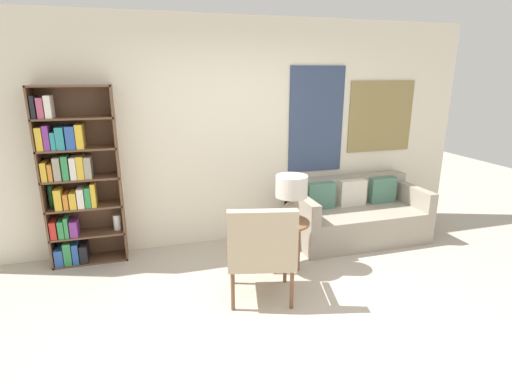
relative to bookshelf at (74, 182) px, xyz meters
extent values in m
plane|color=#B2A899|center=(1.75, -1.84, -0.94)|extent=(14.00, 14.00, 0.00)
cube|color=silver|center=(1.75, 0.19, 0.41)|extent=(6.40, 0.06, 2.70)
cube|color=#334260|center=(2.89, 0.14, 0.55)|extent=(0.74, 0.02, 1.32)
cube|color=olive|center=(3.83, 0.14, 0.56)|extent=(0.94, 0.02, 0.92)
cube|color=brown|center=(-0.31, 0.01, 0.03)|extent=(0.02, 0.30, 1.95)
cube|color=brown|center=(0.47, 0.01, 0.03)|extent=(0.02, 0.30, 1.95)
cube|color=brown|center=(0.08, 0.01, 1.00)|extent=(0.79, 0.30, 0.02)
cube|color=brown|center=(0.08, 0.01, -0.93)|extent=(0.79, 0.30, 0.02)
cube|color=brown|center=(0.08, 0.15, 0.03)|extent=(0.79, 0.01, 1.95)
cube|color=brown|center=(0.08, 0.01, -0.61)|extent=(0.79, 0.30, 0.02)
cube|color=#2D56A8|center=(-0.24, -0.01, -0.83)|extent=(0.09, 0.24, 0.19)
cube|color=#338C4C|center=(-0.15, -0.02, -0.80)|extent=(0.08, 0.23, 0.25)
cube|color=#2D56A8|center=(-0.07, -0.03, -0.80)|extent=(0.06, 0.20, 0.23)
cube|color=black|center=(0.01, -0.01, -0.82)|extent=(0.08, 0.24, 0.20)
cube|color=brown|center=(0.08, 0.01, -0.29)|extent=(0.79, 0.30, 0.02)
cube|color=red|center=(-0.25, -0.01, -0.50)|extent=(0.06, 0.25, 0.19)
cube|color=#338C4C|center=(-0.18, -0.05, -0.50)|extent=(0.06, 0.18, 0.19)
cube|color=#338C4C|center=(-0.12, -0.02, -0.49)|extent=(0.04, 0.23, 0.23)
cube|color=#7A338C|center=(-0.05, -0.03, -0.51)|extent=(0.08, 0.20, 0.18)
cylinder|color=white|center=(0.39, 0.01, -0.51)|extent=(0.09, 0.09, 0.18)
cube|color=brown|center=(0.08, 0.01, 0.03)|extent=(0.79, 0.30, 0.02)
cylinder|color=#194723|center=(-0.25, 0.01, -0.15)|extent=(0.06, 0.06, 0.26)
cube|color=gold|center=(-0.16, -0.04, -0.17)|extent=(0.07, 0.19, 0.22)
cube|color=orange|center=(-0.09, -0.02, -0.19)|extent=(0.05, 0.23, 0.17)
cube|color=gold|center=(-0.02, -0.02, -0.19)|extent=(0.07, 0.23, 0.18)
cube|color=silver|center=(0.06, -0.03, -0.17)|extent=(0.07, 0.21, 0.21)
cube|color=#338C4C|center=(0.13, -0.03, -0.17)|extent=(0.06, 0.20, 0.22)
cube|color=gold|center=(0.19, -0.03, -0.15)|extent=(0.05, 0.21, 0.26)
cube|color=brown|center=(0.08, 0.01, 0.36)|extent=(0.79, 0.30, 0.02)
cube|color=gold|center=(-0.26, -0.02, 0.14)|extent=(0.05, 0.22, 0.20)
cube|color=orange|center=(-0.20, -0.02, 0.13)|extent=(0.04, 0.22, 0.18)
cube|color=gray|center=(-0.13, -0.04, 0.16)|extent=(0.07, 0.18, 0.24)
cube|color=#338C4C|center=(-0.05, -0.05, 0.17)|extent=(0.06, 0.17, 0.25)
cube|color=silver|center=(0.02, -0.03, 0.16)|extent=(0.06, 0.21, 0.23)
cube|color=gold|center=(0.09, -0.02, 0.16)|extent=(0.07, 0.23, 0.24)
cube|color=gray|center=(0.16, -0.01, 0.16)|extent=(0.07, 0.24, 0.23)
cube|color=brown|center=(0.08, 0.01, 0.68)|extent=(0.79, 0.30, 0.02)
cube|color=gold|center=(-0.25, -0.03, 0.48)|extent=(0.06, 0.20, 0.23)
cube|color=#7A338C|center=(-0.19, -0.05, 0.49)|extent=(0.06, 0.18, 0.25)
cube|color=teal|center=(-0.13, -0.03, 0.46)|extent=(0.04, 0.21, 0.18)
cube|color=teal|center=(-0.06, -0.01, 0.48)|extent=(0.08, 0.24, 0.23)
cube|color=#2D56A8|center=(0.03, -0.01, 0.48)|extent=(0.09, 0.24, 0.24)
cube|color=gold|center=(0.12, -0.01, 0.49)|extent=(0.07, 0.24, 0.25)
cube|color=black|center=(-0.27, -0.03, 0.80)|extent=(0.04, 0.22, 0.22)
cube|color=#B24C6B|center=(-0.20, -0.05, 0.79)|extent=(0.06, 0.18, 0.20)
cube|color=silver|center=(-0.13, -0.03, 0.80)|extent=(0.06, 0.21, 0.22)
cylinder|color=brown|center=(2.02, -1.11, -0.75)|extent=(0.04, 0.04, 0.38)
cylinder|color=brown|center=(1.51, -0.98, -0.75)|extent=(0.04, 0.04, 0.38)
cylinder|color=brown|center=(1.91, -1.57, -0.75)|extent=(0.04, 0.04, 0.38)
cylinder|color=brown|center=(1.40, -1.45, -0.75)|extent=(0.04, 0.04, 0.38)
cube|color=tan|center=(1.71, -1.28, -0.52)|extent=(0.72, 0.69, 0.08)
cube|color=tan|center=(1.66, -1.50, -0.24)|extent=(0.62, 0.24, 0.49)
cube|color=brown|center=(1.99, -1.34, -0.38)|extent=(0.17, 0.50, 0.04)
cube|color=brown|center=(1.43, -1.21, -0.38)|extent=(0.17, 0.50, 0.04)
cube|color=#9E9384|center=(3.31, -0.32, -0.74)|extent=(1.68, 0.85, 0.40)
cube|color=#9E9384|center=(3.31, 0.01, -0.36)|extent=(1.68, 0.20, 0.36)
cube|color=#9E9384|center=(2.53, -0.32, -0.42)|extent=(0.12, 0.85, 0.25)
cube|color=#9E9384|center=(4.09, -0.32, -0.42)|extent=(0.12, 0.85, 0.25)
cube|color=#4C7A66|center=(2.86, -0.14, -0.37)|extent=(0.36, 0.12, 0.34)
cube|color=beige|center=(3.31, -0.14, -0.37)|extent=(0.36, 0.12, 0.34)
cube|color=#4C7A66|center=(3.76, -0.14, -0.37)|extent=(0.36, 0.12, 0.34)
cylinder|color=brown|center=(2.12, -0.83, -0.40)|extent=(0.53, 0.53, 0.02)
cylinder|color=brown|center=(2.12, -0.67, -0.68)|extent=(0.03, 0.03, 0.53)
cylinder|color=brown|center=(1.98, -0.91, -0.68)|extent=(0.03, 0.03, 0.53)
cylinder|color=brown|center=(2.25, -0.91, -0.68)|extent=(0.03, 0.03, 0.53)
ellipsoid|color=#A59E93|center=(2.19, -0.81, -0.29)|extent=(0.18, 0.18, 0.20)
cylinder|color=tan|center=(2.19, -0.81, -0.15)|extent=(0.02, 0.02, 0.06)
cylinder|color=beige|center=(2.19, -0.81, -0.01)|extent=(0.34, 0.34, 0.23)
camera|label=1|loc=(0.68, -4.54, 1.12)|focal=28.00mm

